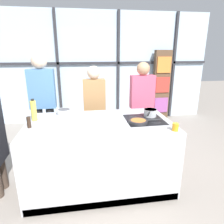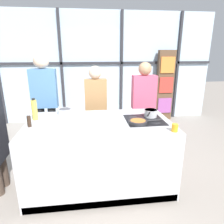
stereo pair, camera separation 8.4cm
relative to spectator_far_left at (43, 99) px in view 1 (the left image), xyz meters
name	(u,v)px [view 1 (the left image)]	position (x,y,z in m)	size (l,w,h in m)	color
ground_plane	(100,181)	(0.87, -0.92, -1.05)	(18.00, 18.00, 0.00)	gray
back_window_wall	(89,68)	(0.87, 1.85, 0.35)	(6.40, 0.10, 2.80)	silver
bookshelf	(161,86)	(2.81, 1.67, -0.12)	(0.44, 0.19, 1.86)	brown
demo_island	(100,153)	(0.87, -0.92, -0.59)	(1.94, 1.09, 0.93)	#B7BABF
spectator_far_left	(43,99)	(0.00, 0.00, 0.00)	(0.43, 0.25, 1.81)	black
spectator_center_left	(94,105)	(0.87, 0.00, -0.13)	(0.39, 0.22, 1.60)	#232838
spectator_center_right	(142,102)	(1.75, 0.00, -0.11)	(0.43, 0.23, 1.66)	black
frying_pan	(139,121)	(1.39, -1.05, -0.10)	(0.47, 0.26, 0.04)	#232326
saucepan	(150,113)	(1.63, -0.80, -0.07)	(0.21, 0.32, 0.11)	silver
white_plate	(60,134)	(0.39, -1.29, -0.12)	(0.24, 0.24, 0.01)	white
mixing_bowl	(64,112)	(0.38, -0.51, -0.08)	(0.22, 0.22, 0.08)	silver
oil_bottle	(34,110)	(0.00, -0.73, 0.02)	(0.07, 0.07, 0.30)	#E0CC4C
pepper_grinder	(29,122)	(-0.01, -0.99, -0.05)	(0.05, 0.05, 0.17)	#332319
juice_glass_near	(175,127)	(1.74, -1.37, -0.08)	(0.08, 0.08, 0.09)	orange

